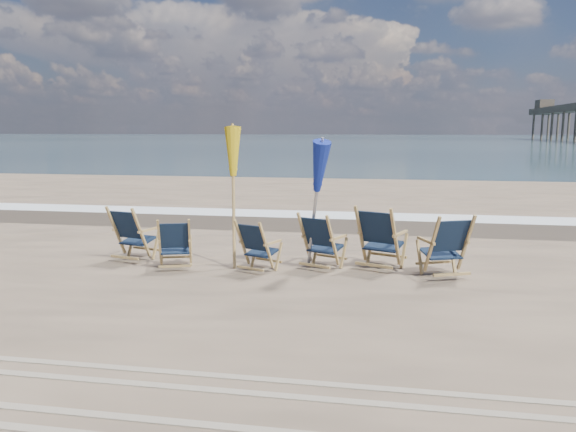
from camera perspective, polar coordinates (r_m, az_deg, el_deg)
name	(u,v)px	position (r m, az deg, el deg)	size (l,w,h in m)	color
ocean	(382,139)	(135.16, 9.52, 7.69)	(400.00, 400.00, 0.00)	#354D58
surf_foam	(326,215)	(15.70, 3.92, 0.12)	(200.00, 1.40, 0.01)	silver
wet_sand_strip	(320,224)	(14.23, 3.26, -0.78)	(200.00, 2.60, 0.00)	#42362A
tire_tracks	(187,404)	(5.21, -10.26, -18.32)	(80.00, 1.30, 0.01)	gray
beach_chair_0	(141,235)	(10.28, -14.70, -1.90)	(0.65, 0.73, 1.02)	#101D31
beach_chair_1	(190,244)	(9.66, -9.94, -2.78)	(0.58, 0.65, 0.90)	#101D31
beach_chair_2	(266,248)	(9.19, -2.21, -3.26)	(0.57, 0.65, 0.90)	#101D31
beach_chair_3	(333,243)	(9.36, 4.56, -2.77)	(0.63, 0.71, 0.99)	#101D31
beach_chair_4	(395,240)	(9.45, 10.83, -2.40)	(0.71, 0.80, 1.12)	#101D31
beach_chair_5	(466,246)	(9.40, 17.65, -2.90)	(0.68, 0.76, 1.06)	#101D31
umbrella_yellow	(233,158)	(9.68, -5.61, 5.89)	(0.30, 0.30, 2.42)	#AC894D
umbrella_blue	(315,167)	(9.30, 2.73, 4.97)	(0.30, 0.30, 2.28)	#A5A5AD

